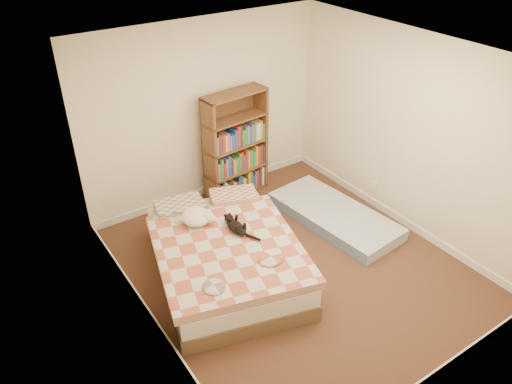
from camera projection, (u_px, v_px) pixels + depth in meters
room at (296, 178)px, 5.30m from camera, size 3.51×4.01×2.51m
bed at (224, 254)px, 5.71m from camera, size 1.96×2.40×0.56m
bookshelf at (235, 158)px, 7.04m from camera, size 0.96×0.40×1.54m
floor_mattress at (334, 216)px, 6.67m from camera, size 0.98×1.87×0.16m
black_cat at (235, 226)px, 5.66m from camera, size 0.20×0.56×0.13m
white_dog at (197, 217)px, 5.76m from camera, size 0.37×0.38×0.18m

